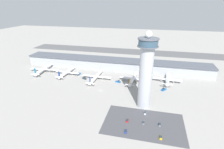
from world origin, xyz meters
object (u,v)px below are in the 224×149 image
Objects in this scene: airplane_gate_delta at (133,79)px; service_truck_water at (164,89)px; airplane_gate_echo at (167,79)px; car_navy_sedan at (127,120)px; service_truck_baggage at (84,78)px; airplane_gate_charlie at (97,76)px; car_grey_coupe at (144,123)px; service_truck_catering at (79,74)px; airplane_gate_bravo at (67,72)px; airplane_gate_alpha at (44,69)px; service_truck_fuel at (118,82)px; car_white_wagon at (145,113)px; control_tower at (146,71)px; car_maroon_suv at (160,125)px; car_silver_sedan at (126,131)px; car_red_hatchback at (161,137)px.

service_truck_water is at bearing -22.81° from airplane_gate_delta.
airplane_gate_echo reaches higher than car_navy_sedan.
airplane_gate_charlie is at bearing 11.54° from service_truck_baggage.
car_grey_coupe is at bearing -49.30° from airplane_gate_charlie.
service_truck_catering is (-28.81, 9.88, -3.03)m from airplane_gate_charlie.
airplane_gate_bravo is 0.99× the size of airplane_gate_delta.
service_truck_baggage is at bearing -172.42° from airplane_gate_echo.
airplane_gate_delta is (124.78, -2.57, -0.57)m from airplane_gate_alpha.
service_truck_catering is at bearing 175.09° from airplane_gate_delta.
airplane_gate_echo is at bearing 6.86° from airplane_gate_charlie.
service_truck_catering is 58.93m from service_truck_fuel.
airplane_gate_bravo is 8.77× the size of car_grey_coupe.
car_white_wagon is at bearing 89.06° from car_grey_coupe.
airplane_gate_charlie is 89.06m from car_white_wagon.
airplane_gate_delta is 9.23× the size of car_navy_sedan.
airplane_gate_alpha is 50.36m from service_truck_catering.
airplane_gate_bravo is at bearing 148.47° from car_white_wagon.
airplane_gate_charlie is (-62.27, 49.19, -31.55)m from control_tower.
airplane_gate_charlie reaches higher than service_truck_water.
service_truck_catering reaches higher than car_navy_sedan.
airplane_gate_bravo reaches higher than car_maroon_suv.
car_white_wagon is (2.37, -11.99, -34.81)m from control_tower.
car_maroon_suv is (12.59, 0.33, 0.07)m from car_grey_coupe.
service_truck_water is (125.22, -16.70, -2.72)m from airplane_gate_bravo.
service_truck_baggage is at bearing 128.38° from car_silver_sedan.
service_truck_water reaches higher than car_maroon_suv.
car_grey_coupe is at bearing -178.50° from car_maroon_suv.
airplane_gate_charlie is 118.03m from car_red_hatchback.
control_tower reaches higher than airplane_gate_echo.
car_maroon_suv is (-0.64, 14.28, 0.01)m from car_red_hatchback.
airplane_gate_echo reaches higher than airplane_gate_delta.
airplane_gate_charlie is 1.35× the size of airplane_gate_echo.
airplane_gate_delta is 75.06m from service_truck_catering.
car_grey_coupe is 12.59m from car_maroon_suv.
control_tower is 36.89m from car_white_wagon.
airplane_gate_bravo reaches higher than car_navy_sedan.
airplane_gate_delta is 8.93× the size of car_red_hatchback.
service_truck_catering is at bearing 129.46° from car_silver_sedan.
car_white_wagon reaches higher than car_grey_coupe.
service_truck_catering is at bearing 168.96° from service_truck_water.
car_grey_coupe is at bearing -42.28° from service_truck_catering.
airplane_gate_delta reaches higher than service_truck_catering.
service_truck_baggage is at bearing -8.24° from airplane_gate_alpha.
car_silver_sedan is at bearing -51.62° from service_truck_baggage.
car_navy_sedan is (51.22, -75.25, -3.27)m from airplane_gate_charlie.
car_grey_coupe is 1.01× the size of car_maroon_suv.
airplane_gate_bravo is 1.17× the size of airplane_gate_echo.
service_truck_fuel is 98.81m from car_red_hatchback.
airplane_gate_charlie reaches higher than car_red_hatchback.
car_silver_sedan is at bearing -35.79° from airplane_gate_alpha.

